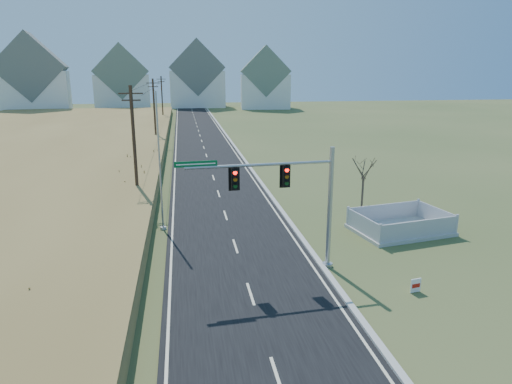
# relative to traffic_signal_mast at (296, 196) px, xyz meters

# --- Properties ---
(ground) EXTENTS (260.00, 260.00, 0.00)m
(ground) POSITION_rel_traffic_signal_mast_xyz_m (-2.68, -0.37, -4.01)
(ground) COLOR #405127
(ground) RESTS_ON ground
(road) EXTENTS (8.00, 180.00, 0.06)m
(road) POSITION_rel_traffic_signal_mast_xyz_m (-2.68, 49.63, -3.98)
(road) COLOR black
(road) RESTS_ON ground
(curb) EXTENTS (0.30, 180.00, 0.18)m
(curb) POSITION_rel_traffic_signal_mast_xyz_m (1.47, 49.63, -3.92)
(curb) COLOR #B2AFA8
(curb) RESTS_ON ground
(reed_marsh) EXTENTS (38.00, 110.00, 1.30)m
(reed_marsh) POSITION_rel_traffic_signal_mast_xyz_m (-26.68, 39.63, -3.36)
(reed_marsh) COLOR olive
(reed_marsh) RESTS_ON ground
(utility_pole_near) EXTENTS (1.80, 0.26, 9.00)m
(utility_pole_near) POSITION_rel_traffic_signal_mast_xyz_m (-9.18, 14.63, 0.67)
(utility_pole_near) COLOR #422D1E
(utility_pole_near) RESTS_ON ground
(utility_pole_mid) EXTENTS (1.80, 0.26, 9.00)m
(utility_pole_mid) POSITION_rel_traffic_signal_mast_xyz_m (-9.18, 44.63, 0.67)
(utility_pole_mid) COLOR #422D1E
(utility_pole_mid) RESTS_ON ground
(utility_pole_far) EXTENTS (1.80, 0.26, 9.00)m
(utility_pole_far) POSITION_rel_traffic_signal_mast_xyz_m (-9.18, 74.63, 0.67)
(utility_pole_far) COLOR #422D1E
(utility_pole_far) RESTS_ON ground
(condo_nw) EXTENTS (17.69, 13.38, 19.05)m
(condo_nw) POSITION_rel_traffic_signal_mast_xyz_m (-40.68, 99.63, 3.69)
(condo_nw) COLOR white
(condo_nw) RESTS_ON ground
(condo_nnw) EXTENTS (14.93, 11.17, 17.03)m
(condo_nnw) POSITION_rel_traffic_signal_mast_xyz_m (-20.68, 107.63, 2.93)
(condo_nnw) COLOR white
(condo_nnw) RESTS_ON ground
(condo_n) EXTENTS (15.27, 10.20, 18.54)m
(condo_n) POSITION_rel_traffic_signal_mast_xyz_m (-0.68, 111.63, 3.60)
(condo_n) COLOR white
(condo_n) RESTS_ON ground
(condo_ne) EXTENTS (14.12, 10.51, 16.52)m
(condo_ne) POSITION_rel_traffic_signal_mast_xyz_m (17.32, 103.63, 2.83)
(condo_ne) COLOR white
(condo_ne) RESTS_ON ground
(traffic_signal_mast) EXTENTS (8.03, 0.85, 6.40)m
(traffic_signal_mast) POSITION_rel_traffic_signal_mast_xyz_m (0.00, 0.00, 0.00)
(traffic_signal_mast) COLOR #9EA0A5
(traffic_signal_mast) RESTS_ON ground
(fence_enclosure) EXTENTS (6.45, 4.95, 1.33)m
(fence_enclosure) POSITION_rel_traffic_signal_mast_xyz_m (8.12, 4.59, -3.74)
(fence_enclosure) COLOR #B7B5AD
(fence_enclosure) RESTS_ON ground
(open_sign) EXTENTS (0.54, 0.15, 0.67)m
(open_sign) POSITION_rel_traffic_signal_mast_xyz_m (4.97, -3.38, -3.65)
(open_sign) COLOR white
(open_sign) RESTS_ON ground
(flagpole) EXTENTS (0.40, 0.40, 8.88)m
(flagpole) POSITION_rel_traffic_signal_mast_xyz_m (-6.98, 7.47, -0.47)
(flagpole) COLOR #B7B5AD
(flagpole) RESTS_ON ground
(bare_tree) EXTENTS (1.78, 1.78, 4.72)m
(bare_tree) POSITION_rel_traffic_signal_mast_xyz_m (6.42, 6.96, -0.21)
(bare_tree) COLOR #4C3F33
(bare_tree) RESTS_ON ground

